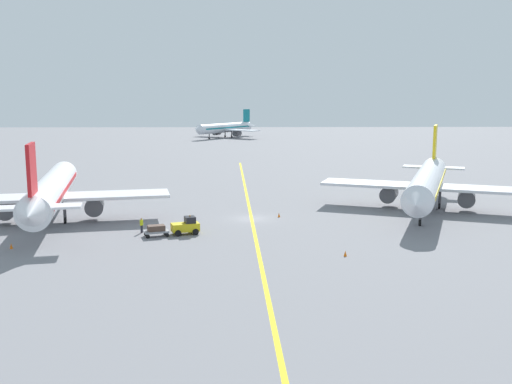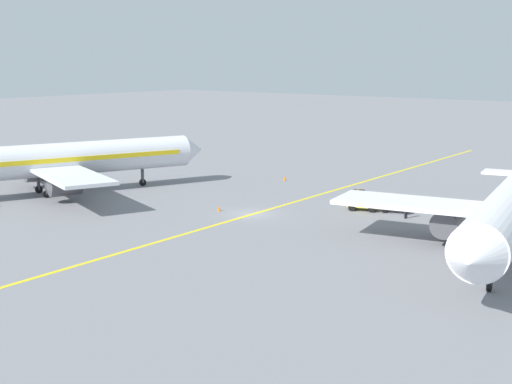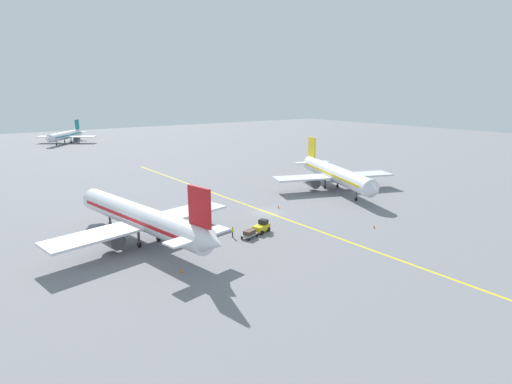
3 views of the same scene
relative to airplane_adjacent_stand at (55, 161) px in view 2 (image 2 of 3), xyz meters
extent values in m
plane|color=slate|center=(-23.32, -5.01, -3.71)|extent=(400.00, 400.00, 0.00)
cube|color=yellow|center=(-23.32, -5.01, -3.71)|extent=(4.12, 119.95, 0.01)
cone|color=white|center=(-50.63, 10.20, 0.09)|extent=(3.81, 3.00, 3.42)
cylinder|color=#4C4C51|center=(-42.48, -5.75, -1.88)|extent=(2.76, 3.56, 2.20)
cylinder|color=#4C4C51|center=(-49.39, 3.71, -2.31)|extent=(0.36, 0.36, 2.00)
cylinder|color=black|center=(-49.39, 3.71, -3.31)|extent=(0.43, 0.84, 0.80)
cylinder|color=#4C4C51|center=(-45.63, -7.38, -2.31)|extent=(0.36, 0.36, 2.00)
cylinder|color=black|center=(-45.63, -7.38, -3.31)|extent=(0.43, 0.84, 0.80)
cylinder|color=silver|center=(-0.16, -0.41, 0.09)|extent=(14.01, 29.33, 3.60)
cone|color=silver|center=(-5.90, -15.56, 0.09)|extent=(4.05, 3.46, 3.42)
cube|color=yellow|center=(-0.16, -0.41, 0.24)|extent=(12.98, 26.54, 0.50)
cube|color=silver|center=(0.20, 0.52, -0.63)|extent=(28.02, 14.80, 0.36)
cylinder|color=#4C4C51|center=(4.87, -1.25, -1.88)|extent=(3.19, 3.77, 2.20)
cylinder|color=#4C4C51|center=(-4.48, 2.30, -1.88)|extent=(3.19, 3.77, 2.20)
cylinder|color=#4C4C51|center=(-3.56, -9.39, -2.31)|extent=(0.36, 0.36, 2.00)
cylinder|color=black|center=(-3.56, -9.39, -3.31)|extent=(0.55, 0.85, 0.80)
cylinder|color=#4C4C51|center=(2.05, 0.89, -2.31)|extent=(0.36, 0.36, 2.00)
cylinder|color=black|center=(2.05, 0.89, -3.31)|extent=(0.55, 0.85, 0.80)
cylinder|color=#4C4C51|center=(-0.94, 2.03, -2.31)|extent=(0.36, 0.36, 2.00)
cylinder|color=black|center=(-0.94, 2.03, -3.31)|extent=(0.55, 0.85, 0.80)
cube|color=gold|center=(-30.73, -13.15, -2.91)|extent=(3.32, 2.36, 0.90)
cube|color=black|center=(-30.21, -12.98, -2.11)|extent=(1.44, 1.55, 0.70)
sphere|color=orange|center=(-30.21, -12.98, -1.68)|extent=(0.16, 0.16, 0.16)
cylinder|color=black|center=(-30.04, -12.14, -3.36)|extent=(0.74, 0.46, 0.70)
cylinder|color=black|center=(-29.57, -13.56, -3.36)|extent=(0.74, 0.46, 0.70)
cylinder|color=black|center=(-31.89, -12.74, -3.36)|extent=(0.74, 0.46, 0.70)
cylinder|color=black|center=(-31.42, -14.17, -3.36)|extent=(0.74, 0.46, 0.70)
cube|color=gray|center=(-33.77, -14.15, -3.17)|extent=(2.91, 2.14, 0.20)
cube|color=#4C382D|center=(-33.77, -14.15, -2.77)|extent=(2.08, 1.63, 0.60)
cylinder|color=black|center=(-32.98, -13.23, -3.49)|extent=(0.46, 0.27, 0.44)
cylinder|color=black|center=(-32.59, -14.43, -3.49)|extent=(0.46, 0.27, 0.44)
cylinder|color=black|center=(-34.96, -13.88, -3.49)|extent=(0.46, 0.27, 0.44)
cylinder|color=black|center=(-34.56, -15.07, -3.49)|extent=(0.46, 0.27, 0.44)
cylinder|color=#23232D|center=(-35.63, -12.25, -3.28)|extent=(0.16, 0.16, 0.85)
cylinder|color=#23232D|center=(-35.71, -12.44, -3.28)|extent=(0.16, 0.16, 0.85)
cube|color=#CCD819|center=(-35.67, -12.35, -2.56)|extent=(0.34, 0.42, 0.60)
cylinder|color=#CCD819|center=(-35.58, -12.12, -2.56)|extent=(0.10, 0.10, 0.55)
cylinder|color=#CCD819|center=(-35.76, -12.57, -2.56)|extent=(0.10, 0.10, 0.55)
sphere|color=#9E7051|center=(-35.67, -12.35, -2.14)|extent=(0.22, 0.22, 0.22)
cone|color=orange|center=(-14.56, -22.50, -3.43)|extent=(0.32, 0.32, 0.55)
cone|color=orange|center=(-19.86, -4.16, -3.43)|extent=(0.32, 0.32, 0.55)
camera|label=1|loc=(-24.15, -77.71, 11.72)|focal=42.00mm
camera|label=2|loc=(-64.34, 47.11, 10.85)|focal=50.00mm
camera|label=3|loc=(-66.87, -61.27, 17.88)|focal=28.00mm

